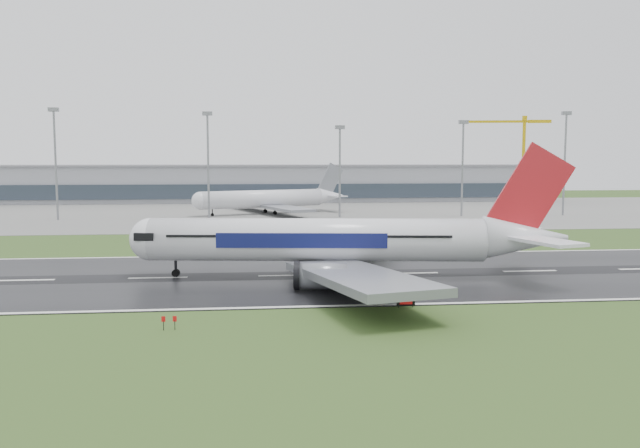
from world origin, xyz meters
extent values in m
plane|color=#2B4619|center=(0.00, 0.00, 0.00)|extent=(520.00, 520.00, 0.00)
cube|color=black|center=(0.00, 0.00, 0.05)|extent=(400.00, 45.00, 0.10)
cube|color=slate|center=(0.00, 125.00, 0.04)|extent=(400.00, 130.00, 0.08)
cube|color=gray|center=(0.00, 185.00, 7.50)|extent=(240.00, 36.00, 15.00)
cylinder|color=gray|center=(-64.11, 100.00, 16.19)|extent=(0.64, 0.64, 32.38)
cylinder|color=gray|center=(-19.02, 100.00, 15.76)|extent=(0.64, 0.64, 31.53)
cylinder|color=gray|center=(21.65, 100.00, 13.80)|extent=(0.64, 0.64, 27.59)
cylinder|color=gray|center=(61.13, 100.00, 14.70)|extent=(0.64, 0.64, 29.41)
cylinder|color=gray|center=(95.16, 100.00, 16.21)|extent=(0.64, 0.64, 32.43)
camera|label=1|loc=(-4.94, -100.68, 18.52)|focal=36.23mm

